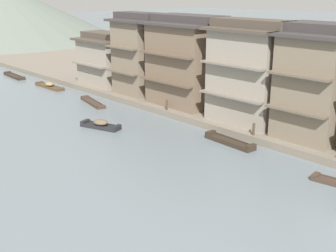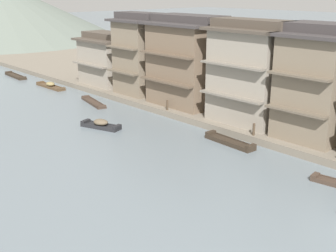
{
  "view_description": "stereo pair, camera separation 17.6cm",
  "coord_description": "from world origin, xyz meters",
  "views": [
    {
      "loc": [
        -20.26,
        -6.99,
        11.72
      ],
      "look_at": [
        2.12,
        17.54,
        1.34
      ],
      "focal_mm": 47.11,
      "sensor_mm": 36.0,
      "label": 1
    },
    {
      "loc": [
        -20.13,
        -7.11,
        11.72
      ],
      "look_at": [
        2.12,
        17.54,
        1.34
      ],
      "focal_mm": 47.11,
      "sensor_mm": 36.0,
      "label": 2
    }
  ],
  "objects": [
    {
      "name": "boat_midriver_drifting",
      "position": [
        4.85,
        42.24,
        0.24
      ],
      "size": [
        1.21,
        5.52,
        0.73
      ],
      "color": "brown",
      "rests_on": "ground"
    },
    {
      "name": "boat_moored_far",
      "position": [
        4.46,
        31.99,
        0.12
      ],
      "size": [
        2.04,
        5.31,
        0.35
      ],
      "color": "#423328",
      "rests_on": "ground"
    },
    {
      "name": "mooring_post_dock_mid",
      "position": [
        7.11,
        12.94,
        1.08
      ],
      "size": [
        0.2,
        0.2,
        0.98
      ],
      "primitive_type": "cylinder",
      "color": "#473828",
      "rests_on": "riverbank_right"
    },
    {
      "name": "mooring_post_dock_far",
      "position": [
        7.11,
        23.18,
        1.08
      ],
      "size": [
        0.2,
        0.2,
        0.97
      ],
      "primitive_type": "cylinder",
      "color": "#473828",
      "rests_on": "riverbank_right"
    },
    {
      "name": "riverbank_right",
      "position": [
        15.76,
        30.0,
        0.29
      ],
      "size": [
        18.0,
        110.0,
        0.59
      ],
      "primitive_type": "cube",
      "color": "slate",
      "rests_on": "ground"
    },
    {
      "name": "boat_moored_nearest",
      "position": [
        5.4,
        13.92,
        0.17
      ],
      "size": [
        1.28,
        4.69,
        0.52
      ],
      "color": "#33281E",
      "rests_on": "ground"
    },
    {
      "name": "house_waterfront_narrow",
      "position": [
        10.4,
        23.72,
        4.88
      ],
      "size": [
        6.53,
        7.77,
        8.74
      ],
      "color": "#75604C",
      "rests_on": "riverbank_right"
    },
    {
      "name": "house_waterfront_end",
      "position": [
        10.29,
        37.16,
        3.59
      ],
      "size": [
        6.3,
        7.26,
        6.14
      ],
      "color": "gray",
      "rests_on": "riverbank_right"
    },
    {
      "name": "house_waterfront_tall",
      "position": [
        9.82,
        15.71,
        4.89
      ],
      "size": [
        5.37,
        7.18,
        8.74
      ],
      "color": "gray",
      "rests_on": "riverbank_right"
    },
    {
      "name": "boat_moored_second",
      "position": [
        0.23,
        24.25,
        0.3
      ],
      "size": [
        2.25,
        3.88,
        0.8
      ],
      "color": "#232326",
      "rests_on": "ground"
    },
    {
      "name": "boat_moored_third",
      "position": [
        4.55,
        51.77,
        0.14
      ],
      "size": [
        1.32,
        5.66,
        0.42
      ],
      "color": "#33281E",
      "rests_on": "ground"
    },
    {
      "name": "house_waterfront_far",
      "position": [
        9.72,
        30.64,
        4.91
      ],
      "size": [
        5.16,
        5.63,
        8.74
      ],
      "color": "#7F705B",
      "rests_on": "riverbank_right"
    },
    {
      "name": "house_waterfront_second",
      "position": [
        10.48,
        9.57,
        4.9
      ],
      "size": [
        6.68,
        5.82,
        8.74
      ],
      "color": "#7F705B",
      "rests_on": "riverbank_right"
    }
  ]
}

